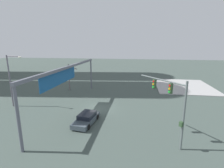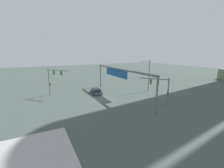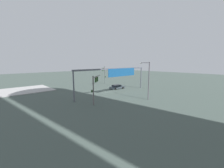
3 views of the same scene
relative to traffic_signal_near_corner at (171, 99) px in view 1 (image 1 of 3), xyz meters
The scene contains 7 objects.
ground_plane 12.27m from the traffic_signal_near_corner, 49.03° to the left, with size 176.05×176.05×0.00m, color #414F49.
sidewalk_corner 25.32m from the traffic_signal_near_corner, 16.39° to the right, with size 14.62×12.00×0.15m, color #A6A5A4.
traffic_signal_near_corner is the anchor object (origin of this frame).
traffic_signal_opposite_side 23.05m from the traffic_signal_near_corner, 45.71° to the left, with size 4.43×3.42×5.36m.
streetlamp_curved_arm 22.67m from the traffic_signal_near_corner, 73.55° to the left, with size 0.74×2.85×7.82m.
overhead_sign_gantry 14.77m from the traffic_signal_near_corner, 62.74° to the left, with size 22.76×0.43×6.35m.
sedan_car_approaching 10.25m from the traffic_signal_near_corner, 73.66° to the left, with size 4.75×2.37×1.21m.
Camera 1 is at (-23.08, -5.59, 9.33)m, focal length 27.17 mm.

